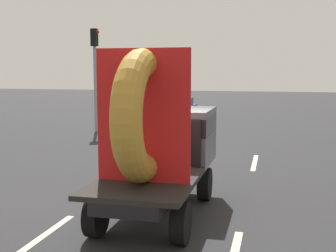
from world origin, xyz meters
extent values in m
plane|color=#28282B|center=(0.00, 0.00, 0.00)|extent=(120.00, 120.00, 0.00)
cylinder|color=black|center=(-0.64, 0.96, 0.41)|extent=(0.28, 0.83, 0.83)
cylinder|color=black|center=(1.06, 0.96, 0.41)|extent=(0.28, 0.83, 0.83)
cylinder|color=black|center=(-0.64, -1.99, 0.41)|extent=(0.28, 0.83, 0.83)
cylinder|color=black|center=(1.06, -1.99, 0.41)|extent=(0.28, 0.83, 0.83)
cube|color=black|center=(0.21, -0.47, 0.83)|extent=(1.30, 4.76, 0.25)
cube|color=#4C5156|center=(0.21, 0.96, 1.63)|extent=(2.00, 1.89, 1.35)
cube|color=black|center=(0.21, 0.91, 1.92)|extent=(2.02, 1.79, 0.44)
cube|color=black|center=(0.21, -1.42, 1.00)|extent=(2.00, 2.87, 0.10)
cube|color=black|center=(0.21, -0.03, 1.60)|extent=(1.80, 0.08, 1.10)
torus|color=#B7842D|center=(0.21, -1.57, 2.37)|extent=(0.58, 2.63, 2.63)
cube|color=red|center=(0.21, -1.57, 2.37)|extent=(1.90, 0.03, 2.63)
cylinder|color=black|center=(-4.34, 20.43, 0.33)|extent=(0.22, 0.65, 0.65)
cylinder|color=black|center=(-2.75, 20.43, 0.33)|extent=(0.22, 0.65, 0.65)
cylinder|color=black|center=(-4.34, 17.68, 0.33)|extent=(0.22, 0.65, 0.65)
cylinder|color=black|center=(-2.75, 17.68, 0.33)|extent=(0.22, 0.65, 0.65)
cube|color=#194C99|center=(-3.55, 19.06, 0.61)|extent=(1.84, 4.29, 0.56)
cube|color=black|center=(-3.55, 18.95, 1.15)|extent=(1.66, 2.40, 0.51)
cylinder|color=gray|center=(-6.50, 12.03, 2.25)|extent=(0.16, 0.16, 4.50)
cube|color=black|center=(-6.50, 12.03, 4.95)|extent=(0.30, 0.36, 0.90)
sphere|color=red|center=(-6.33, 12.03, 5.23)|extent=(0.20, 0.20, 0.20)
cube|color=beige|center=(-1.67, -2.38, 0.00)|extent=(0.16, 2.77, 0.01)
cube|color=beige|center=(-1.67, 6.03, 0.00)|extent=(0.16, 2.96, 0.01)
cube|color=beige|center=(2.09, 5.88, 0.00)|extent=(0.16, 2.76, 0.01)
cylinder|color=black|center=(-5.69, 23.95, 0.29)|extent=(0.20, 0.57, 0.57)
cylinder|color=black|center=(-7.10, 23.95, 0.29)|extent=(0.20, 0.57, 0.57)
cylinder|color=black|center=(-5.69, 26.37, 0.29)|extent=(0.20, 0.57, 0.57)
cylinder|color=black|center=(-7.10, 26.37, 0.29)|extent=(0.20, 0.57, 0.57)
cube|color=#33723F|center=(-6.40, 25.16, 0.53)|extent=(1.62, 3.77, 0.49)
cube|color=black|center=(-6.40, 25.25, 1.01)|extent=(1.46, 2.11, 0.45)
camera|label=1|loc=(2.70, -9.83, 3.26)|focal=47.38mm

